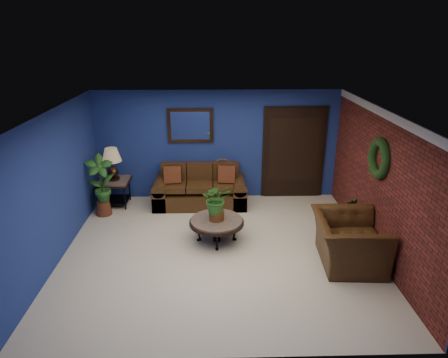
{
  "coord_description": "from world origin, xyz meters",
  "views": [
    {
      "loc": [
        -0.08,
        -6.25,
        3.75
      ],
      "look_at": [
        0.1,
        0.55,
        1.17
      ],
      "focal_mm": 32.0,
      "sensor_mm": 36.0,
      "label": 1
    }
  ],
  "objects_px": {
    "side_chair": "(223,179)",
    "end_table": "(115,186)",
    "coffee_table": "(217,222)",
    "sofa": "(200,191)",
    "armchair": "(348,241)",
    "table_lamp": "(112,160)"
  },
  "relations": [
    {
      "from": "end_table",
      "to": "side_chair",
      "type": "bearing_deg",
      "value": 1.78
    },
    {
      "from": "sofa",
      "to": "table_lamp",
      "type": "height_order",
      "value": "table_lamp"
    },
    {
      "from": "sofa",
      "to": "armchair",
      "type": "relative_size",
      "value": 1.62
    },
    {
      "from": "sofa",
      "to": "end_table",
      "type": "relative_size",
      "value": 3.08
    },
    {
      "from": "coffee_table",
      "to": "end_table",
      "type": "bearing_deg",
      "value": 143.31
    },
    {
      "from": "coffee_table",
      "to": "sofa",
      "type": "bearing_deg",
      "value": 101.82
    },
    {
      "from": "side_chair",
      "to": "end_table",
      "type": "bearing_deg",
      "value": 178.69
    },
    {
      "from": "sofa",
      "to": "table_lamp",
      "type": "bearing_deg",
      "value": -179.18
    },
    {
      "from": "end_table",
      "to": "armchair",
      "type": "distance_m",
      "value": 5.1
    },
    {
      "from": "end_table",
      "to": "sofa",
      "type": "bearing_deg",
      "value": 0.82
    },
    {
      "from": "sofa",
      "to": "coffee_table",
      "type": "distance_m",
      "value": 1.75
    },
    {
      "from": "end_table",
      "to": "table_lamp",
      "type": "xyz_separation_m",
      "value": [
        0.0,
        0.0,
        0.59
      ]
    },
    {
      "from": "end_table",
      "to": "side_chair",
      "type": "distance_m",
      "value": 2.42
    },
    {
      "from": "coffee_table",
      "to": "armchair",
      "type": "relative_size",
      "value": 0.81
    },
    {
      "from": "table_lamp",
      "to": "armchair",
      "type": "bearing_deg",
      "value": -29.21
    },
    {
      "from": "table_lamp",
      "to": "end_table",
      "type": "bearing_deg",
      "value": 0.0
    },
    {
      "from": "sofa",
      "to": "armchair",
      "type": "xyz_separation_m",
      "value": [
        2.55,
        -2.51,
        0.11
      ]
    },
    {
      "from": "coffee_table",
      "to": "side_chair",
      "type": "distance_m",
      "value": 1.77
    },
    {
      "from": "side_chair",
      "to": "armchair",
      "type": "bearing_deg",
      "value": -54.61
    },
    {
      "from": "sofa",
      "to": "end_table",
      "type": "bearing_deg",
      "value": -179.18
    },
    {
      "from": "coffee_table",
      "to": "side_chair",
      "type": "height_order",
      "value": "side_chair"
    },
    {
      "from": "sofa",
      "to": "side_chair",
      "type": "height_order",
      "value": "side_chair"
    }
  ]
}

